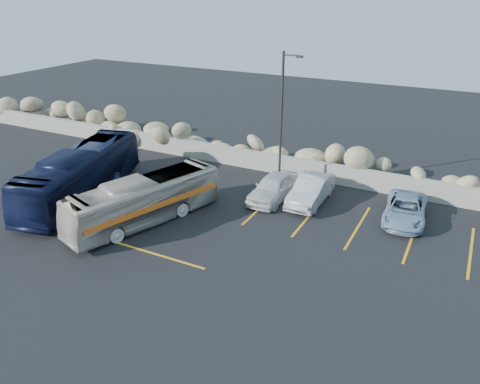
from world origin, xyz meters
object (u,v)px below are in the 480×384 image
at_px(car_a, 273,187).
at_px(car_b, 311,190).
at_px(vintage_bus, 145,200).
at_px(car_d, 405,210).
at_px(lamppost, 282,119).
at_px(tour_coach, 81,174).

height_order(car_a, car_b, car_b).
xyz_separation_m(vintage_bus, car_d, (11.82, 6.20, -0.58)).
bearing_deg(vintage_bus, car_b, 60.14).
xyz_separation_m(lamppost, car_a, (0.17, -1.38, -3.57)).
relative_size(vintage_bus, car_b, 1.93).
bearing_deg(car_a, vintage_bus, -128.92).
height_order(vintage_bus, car_b, vintage_bus).
bearing_deg(car_d, lamppost, 169.86).
distance_m(car_a, car_b, 2.11).
relative_size(vintage_bus, car_d, 1.95).
height_order(tour_coach, car_d, tour_coach).
distance_m(vintage_bus, tour_coach, 5.17).
bearing_deg(lamppost, tour_coach, -147.90).
height_order(vintage_bus, tour_coach, tour_coach).
distance_m(vintage_bus, car_d, 13.36).
relative_size(car_a, car_b, 0.96).
xyz_separation_m(vintage_bus, tour_coach, (-5.11, 0.80, 0.21)).
relative_size(lamppost, tour_coach, 0.79).
bearing_deg(car_a, lamppost, 99.02).
height_order(vintage_bus, car_d, vintage_bus).
xyz_separation_m(lamppost, tour_coach, (-9.66, -6.06, -2.89)).
height_order(lamppost, car_d, lamppost).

